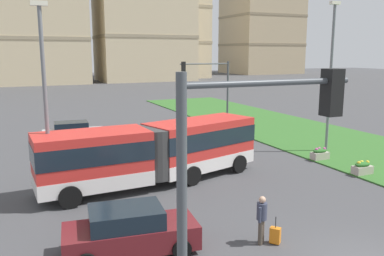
# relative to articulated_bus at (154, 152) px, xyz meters

# --- Properties ---
(grass_median) EXTENTS (10.00, 70.00, 0.08)m
(grass_median) POSITION_rel_articulated_bus_xyz_m (15.19, -0.64, -1.61)
(grass_median) COLOR #336628
(grass_median) RESTS_ON ground_plane
(articulated_bus) EXTENTS (11.93, 4.58, 3.00)m
(articulated_bus) POSITION_rel_articulated_bus_xyz_m (0.00, 0.00, 0.00)
(articulated_bus) COLOR red
(articulated_bus) RESTS_ON ground
(car_maroon_sedan) EXTENTS (4.58, 2.42, 1.58)m
(car_maroon_sedan) POSITION_rel_articulated_bus_xyz_m (-3.09, -6.65, -0.90)
(car_maroon_sedan) COLOR maroon
(car_maroon_sedan) RESTS_ON ground
(car_silver_hatch) EXTENTS (4.51, 2.25, 1.58)m
(car_silver_hatch) POSITION_rel_articulated_bus_xyz_m (-2.59, 11.33, -0.90)
(car_silver_hatch) COLOR #B7BABF
(car_silver_hatch) RESTS_ON ground
(pedestrian_crossing) EXTENTS (0.47, 0.41, 1.74)m
(pedestrian_crossing) POSITION_rel_articulated_bus_xyz_m (1.28, -7.88, -0.65)
(pedestrian_crossing) COLOR #4C4238
(pedestrian_crossing) RESTS_ON ground
(rolling_suitcase) EXTENTS (0.42, 0.43, 0.97)m
(rolling_suitcase) POSITION_rel_articulated_bus_xyz_m (1.73, -8.08, -1.34)
(rolling_suitcase) COLOR orange
(rolling_suitcase) RESTS_ON ground
(flower_planter_2) EXTENTS (1.10, 0.56, 0.74)m
(flower_planter_2) POSITION_rel_articulated_bus_xyz_m (10.79, -3.30, -1.23)
(flower_planter_2) COLOR #B7AD9E
(flower_planter_2) RESTS_ON grass_median
(flower_planter_3) EXTENTS (1.10, 0.56, 0.74)m
(flower_planter_3) POSITION_rel_articulated_bus_xyz_m (10.79, 0.07, -1.23)
(flower_planter_3) COLOR #B7AD9E
(flower_planter_3) RESTS_ON grass_median
(traffic_light_near_left) EXTENTS (3.13, 0.28, 6.33)m
(traffic_light_near_left) POSITION_rel_articulated_bus_xyz_m (-3.10, -13.64, 2.62)
(traffic_light_near_left) COLOR #474C51
(traffic_light_near_left) RESTS_ON ground
(traffic_light_far_right) EXTENTS (4.47, 0.28, 5.89)m
(traffic_light_far_right) POSITION_rel_articulated_bus_xyz_m (8.90, 11.36, 2.45)
(traffic_light_far_right) COLOR #474C51
(traffic_light_far_right) RESTS_ON ground
(streetlight_left) EXTENTS (0.70, 0.28, 8.76)m
(streetlight_left) POSITION_rel_articulated_bus_xyz_m (-5.05, -0.01, 3.17)
(streetlight_left) COLOR slate
(streetlight_left) RESTS_ON ground
(streetlight_median) EXTENTS (0.70, 0.28, 9.79)m
(streetlight_median) POSITION_rel_articulated_bus_xyz_m (12.69, 1.64, 3.69)
(streetlight_median) COLOR slate
(streetlight_median) RESTS_ON ground
(apartment_tower_eastcentre) EXTENTS (15.10, 16.17, 35.68)m
(apartment_tower_eastcentre) POSITION_rel_articulated_bus_xyz_m (33.69, 84.31, 16.21)
(apartment_tower_eastcentre) COLOR beige
(apartment_tower_eastcentre) RESTS_ON ground
(apartment_tower_east) EXTENTS (21.04, 19.74, 43.85)m
(apartment_tower_east) POSITION_rel_articulated_bus_xyz_m (67.71, 94.23, 20.29)
(apartment_tower_east) COLOR tan
(apartment_tower_east) RESTS_ON ground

